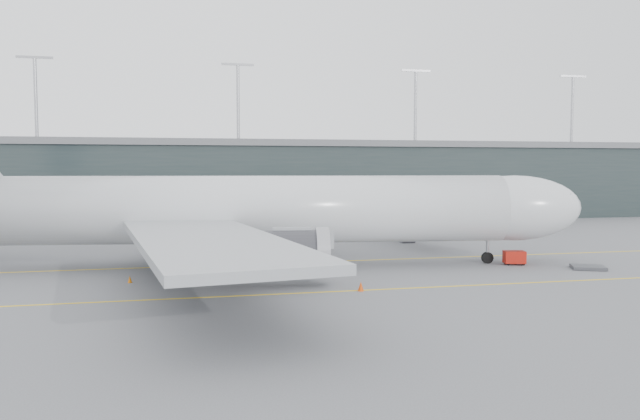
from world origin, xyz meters
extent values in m
plane|color=#5B5A5F|center=(0.00, 0.00, 0.00)|extent=(320.00, 320.00, 0.00)
cube|color=yellow|center=(0.00, -4.00, 0.01)|extent=(160.00, 0.25, 0.02)
cube|color=yellow|center=(0.00, -20.00, 0.01)|extent=(160.00, 0.25, 0.02)
cube|color=yellow|center=(5.00, 20.00, 0.01)|extent=(0.25, 60.00, 0.02)
cube|color=#1E292A|center=(0.00, 58.00, 7.00)|extent=(240.00, 35.00, 14.00)
cube|color=#5E5F63|center=(0.00, 58.00, 14.60)|extent=(240.00, 36.00, 1.20)
cylinder|color=#9E9EA3|center=(-30.00, 48.00, 22.00)|extent=(0.60, 0.60, 14.00)
cylinder|color=#9E9EA3|center=(5.00, 48.00, 22.00)|extent=(0.60, 0.60, 14.00)
cylinder|color=#9E9EA3|center=(40.00, 48.00, 22.00)|extent=(0.60, 0.60, 14.00)
cylinder|color=#9E9EA3|center=(75.00, 48.00, 22.00)|extent=(0.60, 0.60, 14.00)
cylinder|color=silver|center=(1.85, -5.65, 5.92)|extent=(51.85, 13.81, 6.93)
ellipsoid|color=silver|center=(28.97, -9.35, 5.92)|extent=(15.35, 8.83, 6.93)
cube|color=#92969A|center=(0.75, -5.49, 3.24)|extent=(18.46, 7.95, 2.23)
cube|color=black|center=(33.17, -9.92, 7.04)|extent=(2.89, 3.65, 0.89)
cube|color=#92969A|center=(-3.81, -22.35, 4.80)|extent=(14.58, 33.50, 0.61)
cylinder|color=#36353A|center=(2.63, -16.46, 2.90)|extent=(8.28, 4.93, 3.91)
cube|color=#92969A|center=(0.88, 11.96, 4.80)|extent=(22.26, 33.70, 0.61)
cylinder|color=#36353A|center=(5.50, 4.57, 2.90)|extent=(8.28, 4.93, 3.91)
cylinder|color=black|center=(26.20, -8.97, 0.61)|extent=(1.28, 0.61, 1.23)
cylinder|color=#9E9EA3|center=(26.20, -8.97, 1.45)|extent=(0.34, 0.34, 2.90)
cylinder|color=black|center=(-3.30, -10.35, 0.73)|extent=(1.51, 0.75, 1.45)
cylinder|color=black|center=(-1.85, 0.27, 0.73)|extent=(1.51, 0.75, 1.45)
cube|color=#28282D|center=(23.77, 1.60, 4.68)|extent=(3.19, 3.54, 2.62)
cube|color=#28282D|center=(24.23, 9.35, 4.68)|extent=(3.05, 12.29, 2.34)
cube|color=#28282D|center=(24.93, 21.50, 4.68)|extent=(3.28, 12.30, 2.43)
cube|color=#28282D|center=(25.64, 33.65, 4.68)|extent=(3.51, 12.31, 2.53)
cylinder|color=#9E9EA3|center=(24.26, 10.01, 1.78)|extent=(0.47, 0.47, 3.56)
cube|color=#36353A|center=(24.26, 10.01, 0.33)|extent=(1.95, 1.51, 0.66)
cylinder|color=#28282D|center=(23.77, 40.50, 4.68)|extent=(3.74, 3.74, 2.81)
cylinder|color=#28282D|center=(23.77, 40.50, 1.69)|extent=(1.69, 1.69, 3.37)
cube|color=#A5150B|center=(28.52, -10.45, 0.83)|extent=(2.41, 1.83, 1.27)
cylinder|color=black|center=(27.64, -10.75, 0.20)|extent=(0.41, 0.23, 0.39)
cylinder|color=black|center=(29.17, -11.11, 0.20)|extent=(0.41, 0.23, 0.39)
cylinder|color=black|center=(27.87, -9.80, 0.20)|extent=(0.41, 0.23, 0.39)
cylinder|color=black|center=(29.39, -10.15, 0.20)|extent=(0.41, 0.23, 0.39)
cube|color=#393A3E|center=(34.34, -14.62, 0.19)|extent=(3.91, 3.59, 0.32)
cube|color=#36353A|center=(-6.48, 9.50, 0.15)|extent=(2.43, 2.19, 0.20)
cube|color=#B8BDC5|center=(-6.48, 9.50, 1.05)|extent=(2.02, 1.96, 1.50)
cube|color=navy|center=(-6.48, 9.50, 1.83)|extent=(2.09, 2.03, 0.08)
cube|color=#36353A|center=(-3.31, 11.75, 0.16)|extent=(2.42, 2.11, 0.21)
cube|color=silver|center=(-3.31, 11.75, 1.10)|extent=(1.99, 1.91, 1.57)
cube|color=navy|center=(-3.31, 11.75, 1.91)|extent=(2.05, 1.97, 0.08)
cube|color=#36353A|center=(-0.66, 11.27, 0.14)|extent=(1.95, 1.62, 0.18)
cube|color=silver|center=(-0.66, 11.27, 0.97)|extent=(1.58, 1.50, 1.38)
cube|color=navy|center=(-0.66, 11.27, 1.68)|extent=(1.63, 1.54, 0.07)
cone|color=#CC6A0B|center=(31.87, -6.35, 0.35)|extent=(0.45, 0.45, 0.71)
cone|color=#D2430B|center=(8.84, -20.28, 0.40)|extent=(0.50, 0.50, 0.80)
cone|color=orange|center=(10.66, 11.17, 0.32)|extent=(0.40, 0.40, 0.63)
cone|color=orange|center=(-10.17, -12.23, 0.32)|extent=(0.40, 0.40, 0.63)
camera|label=1|loc=(-5.61, -69.40, 10.33)|focal=35.00mm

